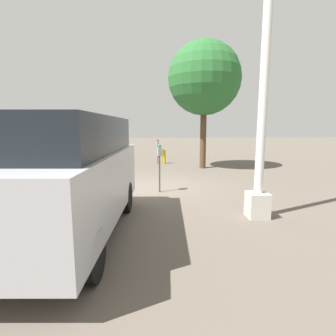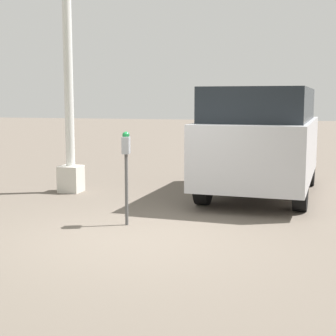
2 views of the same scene
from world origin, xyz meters
The scene contains 4 objects.
ground_plane centered at (0.00, 0.00, 0.00)m, with size 80.00×80.00×0.00m, color #60564C.
parking_meter_near centered at (0.70, 0.38, 1.07)m, with size 0.22×0.15×1.45m.
lamp_post centered at (3.09, 2.46, 2.60)m, with size 0.44×0.44×6.90m.
parked_van centered at (3.85, -1.40, 1.16)m, with size 4.60×2.23×2.15m.
Camera 2 is at (-6.65, -2.25, 1.95)m, focal length 55.00 mm.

